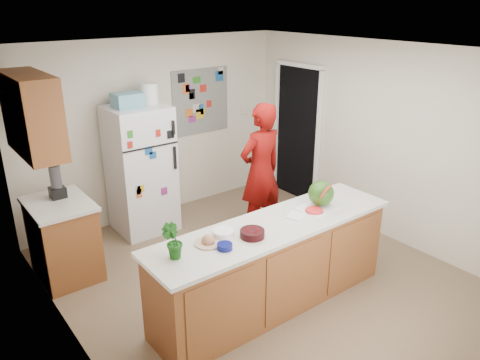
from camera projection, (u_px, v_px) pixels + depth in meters
floor at (256, 277)px, 5.35m from camera, size 4.00×4.50×0.02m
wall_back at (156, 129)px, 6.57m from camera, size 4.00×0.02×2.50m
wall_left at (65, 227)px, 3.76m from camera, size 0.02×4.50×2.50m
wall_right at (378, 141)px, 6.03m from camera, size 0.02×4.50×2.50m
ceiling at (260, 50)px, 4.44m from camera, size 4.00×4.50×0.02m
doorway at (297, 134)px, 7.17m from camera, size 0.03×0.85×2.04m
peninsula_base at (273, 267)px, 4.70m from camera, size 2.60×0.62×0.88m
peninsula_top at (274, 226)px, 4.54m from camera, size 2.68×0.70×0.04m
side_counter_base at (64, 241)px, 5.23m from camera, size 0.60×0.80×0.86m
side_counter_top at (58, 204)px, 5.07m from camera, size 0.64×0.84×0.04m
upper_cabinets at (32, 114)px, 4.59m from camera, size 0.35×1.00×0.80m
refrigerator at (141, 170)px, 6.17m from camera, size 0.75×0.70×1.70m
fridge_top_bin at (128, 100)px, 5.78m from camera, size 0.35×0.28×0.18m
photo_collage at (201, 101)px, 6.86m from camera, size 0.95×0.01×0.95m
person at (261, 171)px, 5.99m from camera, size 0.66×0.45×1.78m
blender_appliance at (56, 181)px, 5.12m from camera, size 0.12×0.12×0.38m
cutting_board at (318, 208)px, 4.88m from camera, size 0.44×0.35×0.01m
watermelon at (321, 193)px, 4.87m from camera, size 0.27×0.27×0.27m
watermelon_slice at (314, 210)px, 4.77m from camera, size 0.18×0.18×0.02m
cherry_bowl at (252, 234)px, 4.28m from camera, size 0.25×0.25×0.07m
white_bowl at (223, 233)px, 4.29m from camera, size 0.26×0.26×0.06m
cobalt_bowl at (225, 246)px, 4.07m from camera, size 0.16×0.16×0.05m
plate at (208, 243)px, 4.17m from camera, size 0.31×0.31×0.02m
paper_towel at (296, 216)px, 4.68m from camera, size 0.23×0.22×0.02m
keys at (327, 210)px, 4.83m from camera, size 0.09×0.04×0.01m
potted_plant at (172, 241)px, 3.89m from camera, size 0.21×0.22×0.31m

